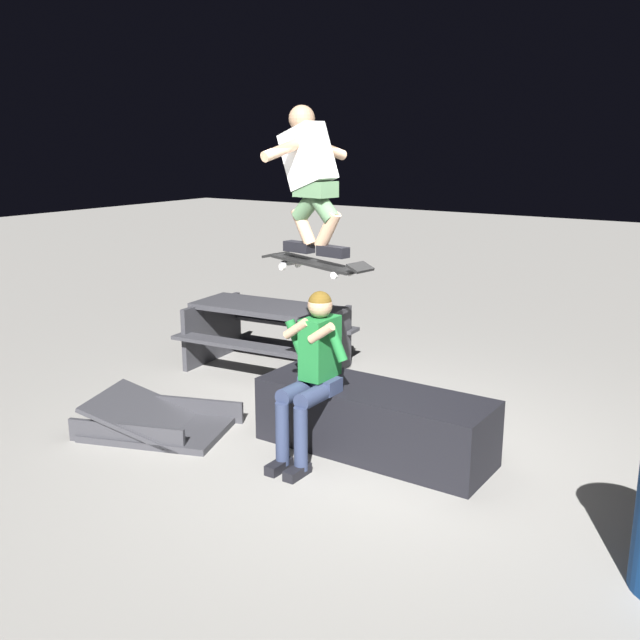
{
  "coord_description": "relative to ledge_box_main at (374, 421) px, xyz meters",
  "views": [
    {
      "loc": [
        -2.83,
        4.87,
        2.55
      ],
      "look_at": [
        0.25,
        0.23,
        1.16
      ],
      "focal_mm": 40.31,
      "sensor_mm": 36.0,
      "label": 1
    }
  ],
  "objects": [
    {
      "name": "ground_plane",
      "position": [
        0.1,
        0.05,
        -0.28
      ],
      "size": [
        40.0,
        40.0,
        0.0
      ],
      "primitive_type": "plane",
      "color": "gray"
    },
    {
      "name": "ledge_box_main",
      "position": [
        0.0,
        0.0,
        0.0
      ],
      "size": [
        2.0,
        0.69,
        0.56
      ],
      "primitive_type": "cube",
      "rotation": [
        0.0,
        0.0,
        -0.01
      ],
      "color": "black",
      "rests_on": "ground"
    },
    {
      "name": "person_sitting_on_ledge",
      "position": [
        0.35,
        0.4,
        0.51
      ],
      "size": [
        0.59,
        0.75,
        1.39
      ],
      "color": "#2D3856",
      "rests_on": "ground"
    },
    {
      "name": "skateboard",
      "position": [
        0.36,
        0.33,
        1.34
      ],
      "size": [
        1.04,
        0.36,
        0.13
      ],
      "color": "black"
    },
    {
      "name": "skater_airborne",
      "position": [
        0.42,
        0.32,
        2.03
      ],
      "size": [
        0.63,
        0.89,
        1.12
      ],
      "color": "black"
    },
    {
      "name": "kicker_ramp",
      "position": [
        1.82,
        0.69,
        -0.21
      ],
      "size": [
        1.4,
        1.17,
        0.42
      ],
      "color": "#38383D",
      "rests_on": "ground"
    },
    {
      "name": "picnic_table_back",
      "position": [
        2.14,
        -1.32,
        0.22
      ],
      "size": [
        1.83,
        1.5,
        0.75
      ],
      "color": "#38383D",
      "rests_on": "ground"
    }
  ]
}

